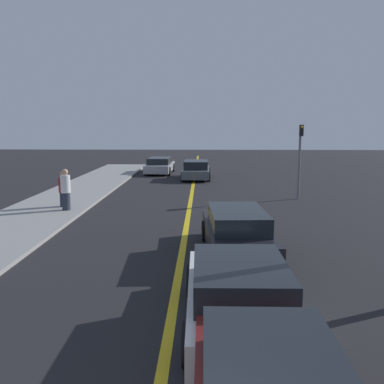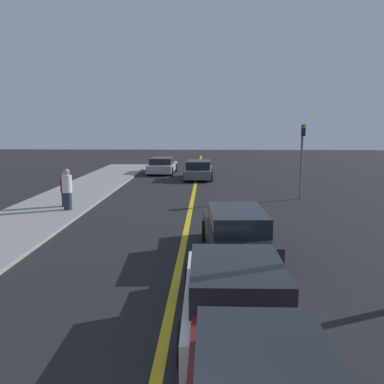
{
  "view_description": "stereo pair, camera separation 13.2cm",
  "coord_description": "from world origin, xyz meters",
  "views": [
    {
      "loc": [
        0.61,
        -2.34,
        3.75
      ],
      "look_at": [
        0.27,
        10.62,
        1.67
      ],
      "focal_mm": 40.0,
      "sensor_mm": 36.0,
      "label": 1
    },
    {
      "loc": [
        0.74,
        -2.33,
        3.75
      ],
      "look_at": [
        0.27,
        10.62,
        1.67
      ],
      "focal_mm": 40.0,
      "sensor_mm": 36.0,
      "label": 2
    }
  ],
  "objects": [
    {
      "name": "sidewalk_left",
      "position": [
        -6.21,
        17.95,
        0.06
      ],
      "size": [
        3.56,
        35.9,
        0.12
      ],
      "color": "gray",
      "rests_on": "ground_plane"
    },
    {
      "name": "car_oncoming_far",
      "position": [
        -2.7,
        30.06,
        0.59
      ],
      "size": [
        2.07,
        4.46,
        1.21
      ],
      "rotation": [
        0.0,
        0.0,
        -0.04
      ],
      "color": "#9E9EA3",
      "rests_on": "ground_plane"
    },
    {
      "name": "pedestrian_by_sign",
      "position": [
        -5.53,
        16.11,
        0.89
      ],
      "size": [
        0.43,
        0.43,
        1.56
      ],
      "color": "#282D3D",
      "rests_on": "sidewalk_left"
    },
    {
      "name": "car_far_distant",
      "position": [
        1.58,
        9.64,
        0.65
      ],
      "size": [
        2.04,
        4.82,
        1.35
      ],
      "rotation": [
        0.0,
        0.0,
        0.06
      ],
      "color": "black",
      "rests_on": "ground_plane"
    },
    {
      "name": "pedestrian_far_standing",
      "position": [
        -5.19,
        15.32,
        0.99
      ],
      "size": [
        0.41,
        0.41,
        1.75
      ],
      "color": "#282D3D",
      "rests_on": "sidewalk_left"
    },
    {
      "name": "traffic_light",
      "position": [
        5.39,
        18.93,
        2.29
      ],
      "size": [
        0.18,
        0.4,
        3.7
      ],
      "color": "slate",
      "rests_on": "ground_plane"
    },
    {
      "name": "car_parked_left_lot",
      "position": [
        0.13,
        26.75,
        0.61
      ],
      "size": [
        1.96,
        4.28,
        1.27
      ],
      "rotation": [
        0.0,
        0.0,
        -0.01
      ],
      "color": "#4C5156",
      "rests_on": "ground_plane"
    },
    {
      "name": "car_ahead_center",
      "position": [
        1.28,
        5.14,
        0.64
      ],
      "size": [
        2.04,
        4.38,
        1.3
      ],
      "rotation": [
        0.0,
        0.0,
        0.01
      ],
      "color": "silver",
      "rests_on": "ground_plane"
    },
    {
      "name": "road_center_line",
      "position": [
        0.0,
        18.0,
        0.0
      ],
      "size": [
        0.2,
        60.0,
        0.01
      ],
      "color": "gold",
      "rests_on": "ground_plane"
    }
  ]
}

